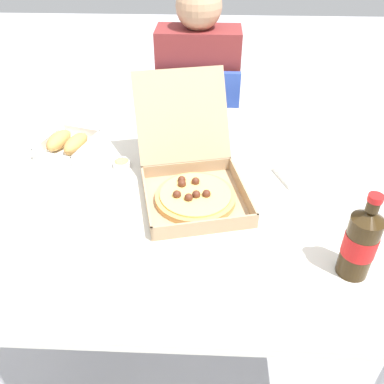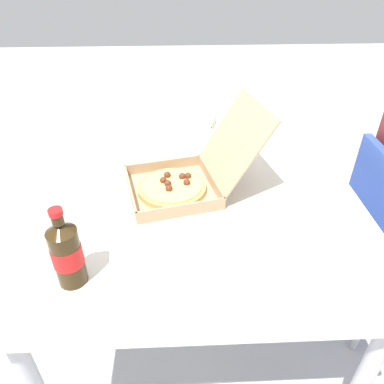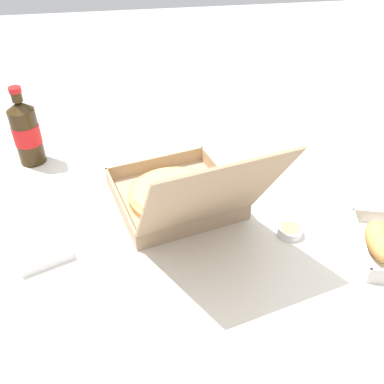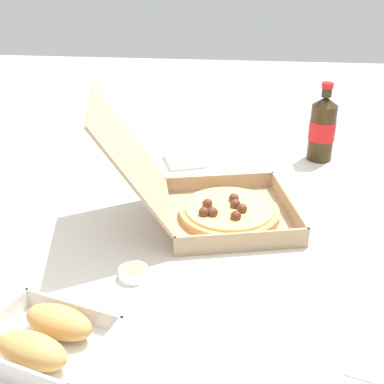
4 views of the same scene
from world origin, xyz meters
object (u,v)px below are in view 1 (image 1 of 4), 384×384
napkin_pile (297,174)px  dipping_sauce_cup (122,163)px  paper_menu (34,274)px  chair (198,133)px  bread_side_box (68,143)px  cola_bottle (361,242)px  pizza_box_open (193,181)px  diner_person (199,88)px

napkin_pile → dipping_sauce_cup: 0.55m
paper_menu → chair: bearing=89.2°
bread_side_box → cola_bottle: (0.81, -0.51, 0.07)m
cola_bottle → paper_menu: size_ratio=1.07×
chair → cola_bottle: cola_bottle is taller
chair → paper_menu: chair is taller
paper_menu → napkin_pile: 0.79m
pizza_box_open → cola_bottle: bearing=-36.8°
diner_person → paper_menu: 1.25m
paper_menu → dipping_sauce_cup: size_ratio=3.75×
paper_menu → napkin_pile: napkin_pile is taller
paper_menu → dipping_sauce_cup: 0.48m
pizza_box_open → napkin_pile: pizza_box_open is taller
diner_person → pizza_box_open: diner_person is taller
diner_person → cola_bottle: bearing=-71.5°
napkin_pile → dipping_sauce_cup: size_ratio=1.96×
pizza_box_open → napkin_pile: 0.33m
bread_side_box → dipping_sauce_cup: bearing=-25.1°
napkin_pile → chair: bearing=114.3°
bread_side_box → paper_menu: bearing=-82.1°
diner_person → dipping_sauce_cup: (-0.23, -0.74, 0.05)m
chair → pizza_box_open: bearing=-89.7°
chair → bread_side_box: size_ratio=3.70×
pizza_box_open → paper_menu: (-0.35, -0.33, -0.04)m
chair → bread_side_box: chair is taller
diner_person → dipping_sauce_cup: diner_person is taller
diner_person → bread_side_box: bearing=-123.6°
napkin_pile → dipping_sauce_cup: same height
diner_person → bread_side_box: (-0.43, -0.64, 0.07)m
diner_person → napkin_pile: size_ratio=10.46×
pizza_box_open → bread_side_box: size_ratio=2.16×
chair → cola_bottle: bearing=-70.6°
cola_bottle → bread_side_box: bearing=147.8°
diner_person → bread_side_box: 0.77m
cola_bottle → napkin_pile: bearing=99.6°
diner_person → cola_bottle: 1.23m
bread_side_box → dipping_sauce_cup: (0.20, -0.09, -0.01)m
bread_side_box → chair: bearing=53.9°
napkin_pile → bread_side_box: bearing=170.1°
diner_person → paper_menu: bearing=-106.3°
chair → paper_menu: 1.22m
bread_side_box → napkin_pile: size_ratio=2.04×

